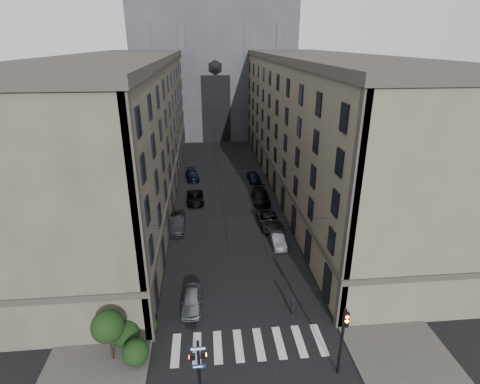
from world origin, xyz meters
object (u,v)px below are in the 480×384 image
object	(u,v)px
pedestrian_signal_left	(199,363)
car_left_far	(192,175)
car_right_near	(278,240)
car_left_near	(192,300)
traffic_light_right	(343,335)
car_left_midfar	(195,198)
gothic_tower	(213,54)
car_left_midnear	(177,224)
car_right_far	(254,177)
car_right_midfar	(261,196)
car_right_midnear	(269,221)
pedestrian	(293,305)

from	to	relation	value
pedestrian_signal_left	car_left_far	world-z (taller)	pedestrian_signal_left
car_left_far	car_right_near	distance (m)	23.82
car_left_near	traffic_light_right	bearing A→B (deg)	-35.74
car_left_near	car_left_midfar	world-z (taller)	car_left_near
gothic_tower	car_left_midfar	bearing A→B (deg)	-95.49
gothic_tower	car_left_midnear	world-z (taller)	gothic_tower
pedestrian_signal_left	car_left_far	xyz separation A→B (m)	(-1.32, 39.17, -1.64)
gothic_tower	car_right_near	bearing A→B (deg)	-85.13
car_left_near	car_right_far	size ratio (longest dim) A/B	0.94
car_left_midfar	car_right_midfar	distance (m)	8.91
car_right_midnear	car_right_midfar	world-z (taller)	car_right_midfar
pedestrian_signal_left	car_right_midnear	distance (m)	23.23
car_left_near	car_left_midnear	world-z (taller)	car_left_midnear
pedestrian_signal_left	car_left_midnear	world-z (taller)	pedestrian_signal_left
car_right_near	car_right_midfar	bearing A→B (deg)	90.60
traffic_light_right	car_left_near	world-z (taller)	traffic_light_right
car_left_far	pedestrian	bearing A→B (deg)	-82.56
car_left_near	car_right_midnear	xyz separation A→B (m)	(8.80, 13.65, 0.04)
gothic_tower	car_left_midnear	xyz separation A→B (m)	(-6.20, -51.42, -16.99)
gothic_tower	car_left_midnear	bearing A→B (deg)	-96.88
pedestrian_signal_left	traffic_light_right	size ratio (longest dim) A/B	0.77
traffic_light_right	pedestrian	distance (m)	6.78
car_right_midnear	car_right_midfar	xyz separation A→B (m)	(0.10, 7.60, 0.06)
car_left_near	pedestrian	bearing A→B (deg)	-8.69
pedestrian_signal_left	car_right_near	bearing A→B (deg)	64.48
car_right_midfar	gothic_tower	bearing A→B (deg)	97.59
gothic_tower	car_left_midfar	distance (m)	47.10
gothic_tower	car_right_far	bearing A→B (deg)	-82.42
car_left_near	car_left_midfar	distance (m)	21.73
car_right_midfar	car_right_far	world-z (taller)	car_right_midfar
traffic_light_right	car_right_midnear	xyz separation A→B (m)	(-1.00, 21.29, -2.55)
gothic_tower	car_right_far	distance (m)	40.23
pedestrian_signal_left	car_left_near	xyz separation A→B (m)	(-0.69, 8.06, -1.62)
car_left_near	car_right_midnear	bearing A→B (deg)	59.40
gothic_tower	car_right_midfar	bearing A→B (deg)	-83.93
traffic_light_right	car_left_near	size ratio (longest dim) A/B	1.27
traffic_light_right	pedestrian_signal_left	bearing A→B (deg)	-177.36
gothic_tower	pedestrian_signal_left	bearing A→B (deg)	-92.74
traffic_light_right	car_right_midnear	bearing A→B (deg)	92.70
car_right_far	pedestrian_signal_left	bearing A→B (deg)	-106.86
car_left_far	car_right_midfar	world-z (taller)	car_right_midfar
car_left_midnear	car_left_midfar	distance (m)	8.01
gothic_tower	pedestrian	world-z (taller)	gothic_tower
car_left_far	car_right_midnear	distance (m)	19.85
car_left_far	pedestrian	size ratio (longest dim) A/B	2.88
gothic_tower	car_left_far	distance (m)	38.62
car_left_midfar	car_right_midfar	world-z (taller)	car_right_midfar
car_right_midnear	pedestrian	distance (m)	15.23
traffic_light_right	gothic_tower	bearing A→B (deg)	94.38
car_left_near	car_right_near	xyz separation A→B (m)	(8.98, 9.32, -0.06)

